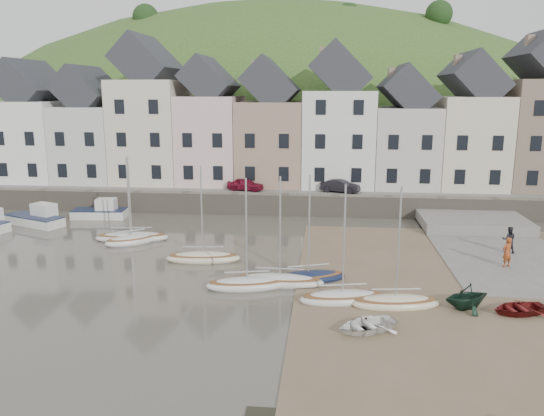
# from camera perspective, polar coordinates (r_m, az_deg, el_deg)

# --- Properties ---
(ground) EXTENTS (160.00, 160.00, 0.00)m
(ground) POSITION_cam_1_polar(r_m,az_deg,el_deg) (30.30, -1.17, -8.00)
(ground) COLOR #4A463A
(ground) RESTS_ON ground
(quay_land) EXTENTS (90.00, 30.00, 1.50)m
(quay_land) POSITION_cam_1_polar(r_m,az_deg,el_deg) (61.08, 2.50, 3.17)
(quay_land) COLOR #325221
(quay_land) RESTS_ON ground
(quay_street) EXTENTS (70.00, 7.00, 0.10)m
(quay_street) POSITION_cam_1_polar(r_m,az_deg,el_deg) (49.63, 1.71, 1.95)
(quay_street) COLOR slate
(quay_street) RESTS_ON quay_land
(seawall) EXTENTS (70.00, 1.20, 1.80)m
(seawall) POSITION_cam_1_polar(r_m,az_deg,el_deg) (46.34, 1.39, 0.38)
(seawall) COLOR slate
(seawall) RESTS_ON ground
(beach) EXTENTS (18.00, 26.00, 0.06)m
(beach) POSITION_cam_1_polar(r_m,az_deg,el_deg) (31.01, 19.67, -8.21)
(beach) COLOR brown
(beach) RESTS_ON ground
(slipway) EXTENTS (8.00, 18.00, 0.12)m
(slipway) POSITION_cam_1_polar(r_m,az_deg,el_deg) (39.39, 22.64, -4.04)
(slipway) COLOR slate
(slipway) RESTS_ON ground
(hillside) EXTENTS (134.40, 84.00, 84.00)m
(hillside) POSITION_cam_1_polar(r_m,az_deg,el_deg) (93.08, 0.33, -5.44)
(hillside) COLOR #325221
(hillside) RESTS_ON ground
(townhouse_terrace) EXTENTS (61.05, 8.00, 13.93)m
(townhouse_terrace) POSITION_cam_1_polar(r_m,az_deg,el_deg) (52.31, 3.98, 8.84)
(townhouse_terrace) COLOR white
(townhouse_terrace) RESTS_ON quay_land
(sailboat_0) EXTENTS (5.40, 2.30, 6.32)m
(sailboat_0) POSITION_cam_1_polar(r_m,az_deg,el_deg) (39.82, -14.68, -3.00)
(sailboat_0) COLOR silver
(sailboat_0) RESTS_ON ground
(sailboat_1) EXTENTS (3.85, 3.28, 6.32)m
(sailboat_1) POSITION_cam_1_polar(r_m,az_deg,el_deg) (39.00, -14.79, -3.31)
(sailboat_1) COLOR silver
(sailboat_1) RESTS_ON ground
(sailboat_2) EXTENTS (4.85, 2.03, 6.32)m
(sailboat_2) POSITION_cam_1_polar(r_m,az_deg,el_deg) (34.20, -7.35, -5.23)
(sailboat_2) COLOR beige
(sailboat_2) RESTS_ON ground
(sailboat_3) EXTENTS (4.70, 2.42, 6.32)m
(sailboat_3) POSITION_cam_1_polar(r_m,az_deg,el_deg) (29.49, -2.68, -8.05)
(sailboat_3) COLOR silver
(sailboat_3) RESTS_ON ground
(sailboat_4) EXTENTS (4.97, 1.66, 6.32)m
(sailboat_4) POSITION_cam_1_polar(r_m,az_deg,el_deg) (29.96, 0.85, -7.71)
(sailboat_4) COLOR silver
(sailboat_4) RESTS_ON ground
(sailboat_5) EXTENTS (4.64, 2.85, 6.32)m
(sailboat_5) POSITION_cam_1_polar(r_m,az_deg,el_deg) (30.52, 3.89, -7.35)
(sailboat_5) COLOR #131D3C
(sailboat_5) RESTS_ON ground
(sailboat_6) EXTENTS (4.69, 2.42, 6.32)m
(sailboat_6) POSITION_cam_1_polar(r_m,az_deg,el_deg) (27.85, 7.51, -9.41)
(sailboat_6) COLOR silver
(sailboat_6) RESTS_ON ground
(sailboat_7) EXTENTS (4.60, 2.09, 6.32)m
(sailboat_7) POSITION_cam_1_polar(r_m,az_deg,el_deg) (27.74, 13.03, -9.73)
(sailboat_7) COLOR beige
(sailboat_7) RESTS_ON ground
(motorboat_0) EXTENTS (5.58, 3.64, 1.70)m
(motorboat_0) POSITION_cam_1_polar(r_m,az_deg,el_deg) (46.89, -23.79, -0.94)
(motorboat_0) COLOR silver
(motorboat_0) RESTS_ON ground
(motorboat_2) EXTENTS (4.58, 2.11, 1.70)m
(motorboat_2) POSITION_cam_1_polar(r_m,az_deg,el_deg) (47.36, -17.73, -0.34)
(motorboat_2) COLOR silver
(motorboat_2) RESTS_ON ground
(rowboat_white) EXTENTS (3.46, 3.14, 0.59)m
(rowboat_white) POSITION_cam_1_polar(r_m,az_deg,el_deg) (24.78, 10.01, -12.13)
(rowboat_white) COLOR white
(rowboat_white) RESTS_ON beach
(rowboat_green) EXTENTS (3.11, 2.94, 1.29)m
(rowboat_green) POSITION_cam_1_polar(r_m,az_deg,el_deg) (28.27, 20.01, -8.80)
(rowboat_green) COLOR black
(rowboat_green) RESTS_ON beach
(rowboat_red) EXTENTS (3.18, 2.67, 0.56)m
(rowboat_red) POSITION_cam_1_polar(r_m,az_deg,el_deg) (28.74, 24.81, -9.64)
(rowboat_red) COLOR maroon
(rowboat_red) RESTS_ON beach
(person_red) EXTENTS (0.80, 0.72, 1.85)m
(person_red) POSITION_cam_1_polar(r_m,az_deg,el_deg) (35.30, 23.74, -4.32)
(person_red) COLOR #99401B
(person_red) RESTS_ON slipway
(person_dark) EXTENTS (0.96, 0.81, 1.75)m
(person_dark) POSITION_cam_1_polar(r_m,az_deg,el_deg) (38.41, 23.90, -3.10)
(person_dark) COLOR #222228
(person_dark) RESTS_ON slipway
(car_left) EXTENTS (3.53, 1.99, 1.14)m
(car_left) POSITION_cam_1_polar(r_m,az_deg,el_deg) (48.97, -2.84, 2.53)
(car_left) COLOR maroon
(car_left) RESTS_ON quay_street
(car_right) EXTENTS (3.72, 2.24, 1.16)m
(car_right) POSITION_cam_1_polar(r_m,az_deg,el_deg) (48.43, 7.27, 2.35)
(car_right) COLOR black
(car_right) RESTS_ON quay_street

